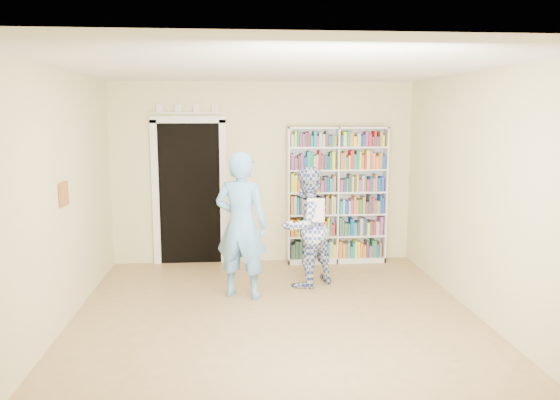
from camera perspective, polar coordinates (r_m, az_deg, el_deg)
floor at (r=6.08m, az=-0.35°, el=-12.56°), size 5.00×5.00×0.00m
ceiling at (r=5.68m, az=-0.38°, el=13.69°), size 5.00×5.00×0.00m
wall_back at (r=8.20m, az=-1.76°, el=2.80°), size 4.50×0.00×4.50m
wall_left at (r=5.99m, az=-22.37°, el=-0.19°), size 0.00×5.00×5.00m
wall_right at (r=6.32m, az=20.44°, el=0.37°), size 0.00×5.00×5.00m
bookshelf at (r=8.22m, az=5.95°, el=0.55°), size 1.49×0.28×2.04m
doorway at (r=8.21m, az=-9.43°, el=1.50°), size 1.10×0.08×2.43m
wall_art at (r=6.16m, az=-21.67°, el=0.57°), size 0.03×0.25×0.25m
man_blue at (r=6.64m, az=-4.06°, el=-2.63°), size 0.76×0.63×1.80m
man_plaid at (r=7.10m, az=2.78°, el=-2.83°), size 0.96×0.92×1.56m
paper_sheet at (r=6.84m, az=3.76°, el=-1.07°), size 0.22×0.02×0.31m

